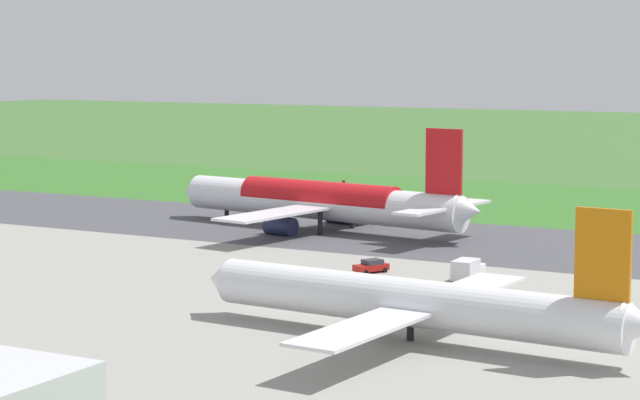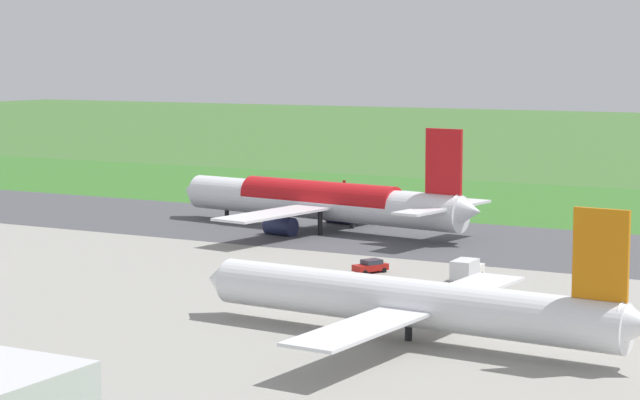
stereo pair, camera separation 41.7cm
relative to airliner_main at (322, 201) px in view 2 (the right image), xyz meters
The scene contains 10 objects.
ground_plane 9.58m from the airliner_main, ahead, with size 800.00×800.00×0.00m, color #3D662D.
runway_asphalt 9.57m from the airliner_main, ahead, with size 600.00×35.44×0.06m, color #47474C.
apron_concrete 50.95m from the airliner_main, 80.32° to the left, with size 440.00×110.00×0.05m, color gray.
grass_verge_foreground 39.21m from the airliner_main, 77.35° to the right, with size 600.00×80.00×0.04m, color #346B27.
airliner_main is the anchor object (origin of this frame).
airliner_parked_near 70.82m from the airliner_main, 125.38° to the left, with size 45.56×37.27×13.30m.
service_truck_baggage 44.52m from the airliner_main, 140.69° to the left, with size 2.53×5.90×2.65m.
service_car_followme 36.21m from the airliner_main, 128.08° to the left, with size 3.54×4.56×1.62m.
no_stopping_sign 44.98m from the airliner_main, 66.35° to the right, with size 0.60×0.10×2.88m.
traffic_cone_orange 42.85m from the airliner_main, 60.38° to the right, with size 0.40×0.40×0.55m, color orange.
Camera 2 is at (-94.34, 155.83, 25.63)m, focal length 68.22 mm.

